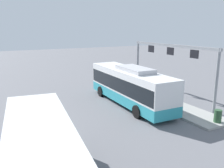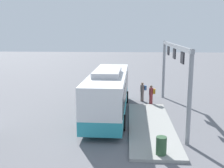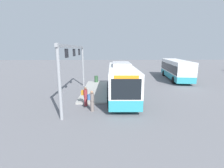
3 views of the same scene
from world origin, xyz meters
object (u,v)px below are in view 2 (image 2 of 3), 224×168
trash_bin (161,146)px  person_boarding (143,91)px  bus_main (109,91)px  person_waiting_near (151,95)px

trash_bin → person_boarding: bearing=1.9°
bus_main → trash_bin: bearing=-154.5°
person_waiting_near → trash_bin: size_ratio=1.86×
bus_main → trash_bin: (-6.82, -3.05, -1.20)m
bus_main → person_boarding: bus_main is taller
person_boarding → person_waiting_near: bearing=97.0°
bus_main → person_boarding: bearing=-31.3°
person_boarding → person_waiting_near: 1.44m
trash_bin → person_waiting_near: bearing=-1.8°
person_boarding → trash_bin: size_ratio=1.86×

